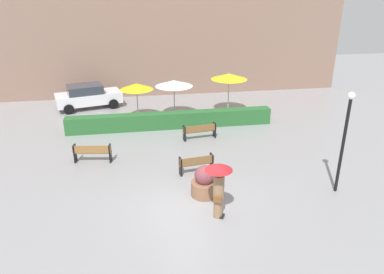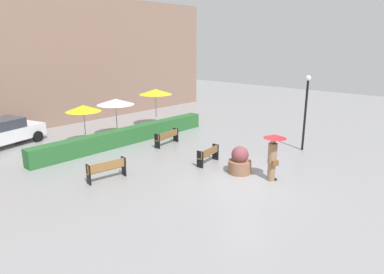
% 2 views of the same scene
% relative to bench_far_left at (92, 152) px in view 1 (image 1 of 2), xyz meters
% --- Properties ---
extents(ground_plane, '(60.00, 60.00, 0.00)m').
position_rel_bench_far_left_xyz_m(ground_plane, '(3.93, -4.54, -0.52)').
color(ground_plane, gray).
extents(bench_far_left, '(1.75, 0.58, 0.86)m').
position_rel_bench_far_left_xyz_m(bench_far_left, '(0.00, 0.00, 0.00)').
color(bench_far_left, olive).
rests_on(bench_far_left, ground).
extents(bench_mid_center, '(1.56, 0.53, 0.81)m').
position_rel_bench_far_left_xyz_m(bench_mid_center, '(4.51, -1.86, -0.04)').
color(bench_mid_center, brown).
rests_on(bench_mid_center, ground).
extents(bench_back_row, '(1.83, 0.58, 0.82)m').
position_rel_bench_far_left_xyz_m(bench_back_row, '(5.37, 1.91, -0.03)').
color(bench_back_row, brown).
rests_on(bench_back_row, ground).
extents(pedestrian_with_umbrella, '(0.94, 0.94, 2.05)m').
position_rel_bench_far_left_xyz_m(pedestrian_with_umbrella, '(4.67, -5.21, 0.79)').
color(pedestrian_with_umbrella, '#8C6B4C').
rests_on(pedestrian_with_umbrella, ground).
extents(planter_pot, '(1.03, 1.03, 1.24)m').
position_rel_bench_far_left_xyz_m(planter_pot, '(4.50, -3.68, 0.02)').
color(planter_pot, brown).
rests_on(planter_pot, ground).
extents(lamp_post, '(0.28, 0.28, 4.04)m').
position_rel_bench_far_left_xyz_m(lamp_post, '(9.69, -4.23, 1.95)').
color(lamp_post, black).
rests_on(lamp_post, ground).
extents(patio_umbrella_yellow, '(1.95, 1.95, 2.30)m').
position_rel_bench_far_left_xyz_m(patio_umbrella_yellow, '(2.24, 5.38, 1.60)').
color(patio_umbrella_yellow, silver).
rests_on(patio_umbrella_yellow, ground).
extents(patio_umbrella_white, '(2.24, 2.24, 2.39)m').
position_rel_bench_far_left_xyz_m(patio_umbrella_white, '(4.46, 5.44, 1.70)').
color(patio_umbrella_white, silver).
rests_on(patio_umbrella_white, ground).
extents(patio_umbrella_yellow_far, '(2.24, 2.24, 2.63)m').
position_rel_bench_far_left_xyz_m(patio_umbrella_yellow_far, '(7.89, 5.65, 1.93)').
color(patio_umbrella_yellow_far, silver).
rests_on(patio_umbrella_yellow_far, ground).
extents(hedge_strip, '(11.69, 0.70, 0.92)m').
position_rel_bench_far_left_xyz_m(hedge_strip, '(4.06, 3.86, -0.06)').
color(hedge_strip, '#28602D').
rests_on(hedge_strip, ground).
extents(building_facade, '(28.00, 1.20, 8.93)m').
position_rel_bench_far_left_xyz_m(building_facade, '(3.93, 11.46, 3.95)').
color(building_facade, '#846656').
rests_on(building_facade, ground).
extents(parked_car, '(4.51, 2.80, 1.57)m').
position_rel_bench_far_left_xyz_m(parked_car, '(-0.97, 8.58, 0.30)').
color(parked_car, silver).
rests_on(parked_car, ground).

